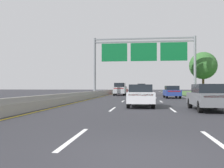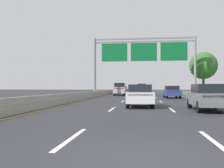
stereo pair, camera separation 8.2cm
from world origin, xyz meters
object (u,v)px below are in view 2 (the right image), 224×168
(overhead_sign_gantry, at_px, (144,54))
(car_blue_right_lane_sedan, at_px, (172,92))
(car_grey_right_lane_sedan, at_px, (208,97))
(roadside_tree_mid, at_px, (203,66))
(car_silver_left_lane_suv, at_px, (120,89))
(pickup_truck_darkgreen, at_px, (142,89))
(car_white_centre_lane_sedan, at_px, (140,95))
(car_red_left_lane_sedan, at_px, (123,90))

(overhead_sign_gantry, distance_m, car_blue_right_lane_sedan, 7.81)
(car_grey_right_lane_sedan, height_order, roadside_tree_mid, roadside_tree_mid)
(car_silver_left_lane_suv, bearing_deg, overhead_sign_gantry, -141.71)
(overhead_sign_gantry, bearing_deg, car_silver_left_lane_suv, 127.90)
(overhead_sign_gantry, height_order, pickup_truck_darkgreen, overhead_sign_gantry)
(car_grey_right_lane_sedan, relative_size, roadside_tree_mid, 0.63)
(overhead_sign_gantry, bearing_deg, pickup_truck_darkgreen, 90.94)
(roadside_tree_mid, bearing_deg, car_white_centre_lane_sedan, -113.02)
(overhead_sign_gantry, bearing_deg, car_red_left_lane_sedan, 107.16)
(car_red_left_lane_sedan, height_order, car_silver_left_lane_suv, car_silver_left_lane_suv)
(car_grey_right_lane_sedan, relative_size, car_white_centre_lane_sedan, 1.00)
(overhead_sign_gantry, distance_m, car_red_left_lane_sedan, 14.88)
(pickup_truck_darkgreen, height_order, car_blue_right_lane_sedan, pickup_truck_darkgreen)
(roadside_tree_mid, bearing_deg, overhead_sign_gantry, -156.69)
(overhead_sign_gantry, distance_m, car_white_centre_lane_sedan, 19.87)
(roadside_tree_mid, bearing_deg, pickup_truck_darkgreen, 122.90)
(car_blue_right_lane_sedan, height_order, car_grey_right_lane_sedan, same)
(car_silver_left_lane_suv, bearing_deg, roadside_tree_mid, -93.91)
(overhead_sign_gantry, xyz_separation_m, roadside_tree_mid, (9.42, 4.06, -1.43))
(car_red_left_lane_sedan, bearing_deg, car_grey_right_lane_sedan, -167.77)
(pickup_truck_darkgreen, distance_m, car_blue_right_lane_sedan, 23.80)
(car_red_left_lane_sedan, height_order, roadside_tree_mid, roadside_tree_mid)
(car_grey_right_lane_sedan, relative_size, car_silver_left_lane_suv, 0.94)
(pickup_truck_darkgreen, height_order, roadside_tree_mid, roadside_tree_mid)
(car_blue_right_lane_sedan, distance_m, car_silver_left_lane_suv, 12.04)
(pickup_truck_darkgreen, xyz_separation_m, car_white_centre_lane_sedan, (-0.11, -38.22, -0.26))
(pickup_truck_darkgreen, bearing_deg, car_grey_right_lane_sedan, -175.03)
(car_silver_left_lane_suv, bearing_deg, car_blue_right_lane_sedan, -141.30)
(overhead_sign_gantry, xyz_separation_m, car_blue_right_lane_sedan, (3.52, -4.38, -5.43))
(car_white_centre_lane_sedan, bearing_deg, roadside_tree_mid, -24.22)
(car_red_left_lane_sedan, bearing_deg, roadside_tree_mid, -124.45)
(car_red_left_lane_sedan, relative_size, roadside_tree_mid, 0.63)
(car_red_left_lane_sedan, bearing_deg, car_white_centre_lane_sedan, -173.81)
(car_grey_right_lane_sedan, bearing_deg, overhead_sign_gantry, 10.26)
(car_red_left_lane_sedan, bearing_deg, overhead_sign_gantry, -163.12)
(car_grey_right_lane_sedan, bearing_deg, car_blue_right_lane_sedan, 1.06)
(car_white_centre_lane_sedan, bearing_deg, car_grey_right_lane_sedan, -122.06)
(pickup_truck_darkgreen, relative_size, car_red_left_lane_sedan, 1.23)
(overhead_sign_gantry, relative_size, car_silver_left_lane_suv, 3.20)
(car_grey_right_lane_sedan, bearing_deg, roadside_tree_mid, -12.07)
(car_blue_right_lane_sedan, distance_m, car_grey_right_lane_sedan, 17.14)
(car_red_left_lane_sedan, distance_m, car_white_centre_lane_sedan, 32.54)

